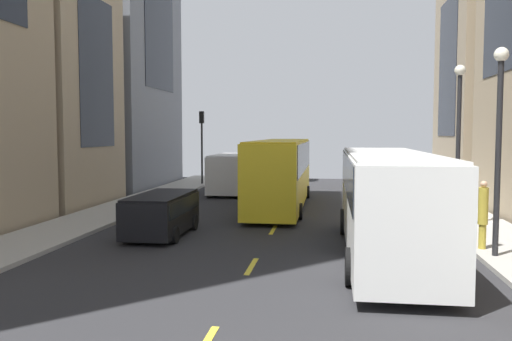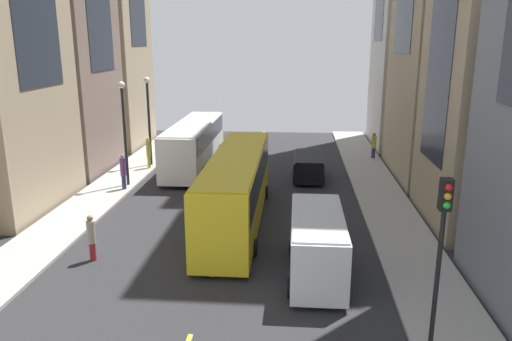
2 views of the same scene
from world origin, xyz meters
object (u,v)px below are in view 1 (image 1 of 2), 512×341
delivery_van_white (230,171)px  city_bus_white (387,194)px  pedestrian_crossing_near (380,180)px  car_black_0 (162,211)px  pedestrian_waiting_curb (450,195)px  traffic_light_near_corner (202,133)px  pedestrian_crossing_mid (483,212)px  streetcar_yellow (281,168)px

delivery_van_white → city_bus_white: bearing=116.6°
pedestrian_crossing_near → car_black_0: bearing=-86.5°
car_black_0 → pedestrian_waiting_curb: bearing=-161.7°
pedestrian_waiting_curb → traffic_light_near_corner: size_ratio=0.40×
car_black_0 → traffic_light_near_corner: bearing=-80.7°
city_bus_white → pedestrian_crossing_mid: 3.37m
city_bus_white → pedestrian_waiting_curb: city_bus_white is taller
car_black_0 → pedestrian_crossing_mid: 11.55m
pedestrian_crossing_mid → traffic_light_near_corner: traffic_light_near_corner is taller
pedestrian_crossing_near → pedestrian_crossing_mid: size_ratio=0.91×
pedestrian_crossing_mid → traffic_light_near_corner: size_ratio=0.42×
pedestrian_crossing_near → city_bus_white: bearing=-56.1°
car_black_0 → pedestrian_waiting_curb: size_ratio=2.01×
delivery_van_white → pedestrian_crossing_mid: delivery_van_white is taller
streetcar_yellow → pedestrian_waiting_curb: bearing=148.0°
delivery_van_white → streetcar_yellow: bearing=124.2°
pedestrian_crossing_mid → city_bus_white: bearing=76.7°
streetcar_yellow → traffic_light_near_corner: traffic_light_near_corner is taller
pedestrian_crossing_near → pedestrian_waiting_curb: bearing=-40.1°
city_bus_white → traffic_light_near_corner: traffic_light_near_corner is taller
pedestrian_crossing_near → traffic_light_near_corner: bearing=-166.4°
traffic_light_near_corner → pedestrian_crossing_near: bearing=155.3°
city_bus_white → pedestrian_crossing_near: (-1.21, -15.93, -0.91)m
delivery_van_white → pedestrian_crossing_mid: (-11.48, 15.72, -0.15)m
delivery_van_white → pedestrian_crossing_near: delivery_van_white is taller
city_bus_white → traffic_light_near_corner: 24.65m
city_bus_white → streetcar_yellow: (4.42, -10.88, 0.12)m
delivery_van_white → pedestrian_crossing_near: 9.54m
car_black_0 → pedestrian_waiting_curb: pedestrian_waiting_curb is taller
streetcar_yellow → car_black_0: size_ratio=2.96×
streetcar_yellow → pedestrian_crossing_mid: (-7.61, 10.02, -0.76)m
pedestrian_waiting_curb → pedestrian_crossing_near: pedestrian_waiting_curb is taller
city_bus_white → pedestrian_waiting_curb: 6.93m
pedestrian_crossing_near → traffic_light_near_corner: 14.22m
pedestrian_waiting_curb → car_black_0: bearing=172.9°
delivery_van_white → traffic_light_near_corner: (3.15, -5.16, 2.45)m
traffic_light_near_corner → city_bus_white: bearing=117.8°
pedestrian_crossing_mid → pedestrian_waiting_curb: bearing=-28.9°
car_black_0 → traffic_light_near_corner: size_ratio=0.81×
streetcar_yellow → pedestrian_crossing_near: 7.63m
traffic_light_near_corner → streetcar_yellow: bearing=122.9°
pedestrian_crossing_near → traffic_light_near_corner: (12.66, -5.82, 2.87)m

